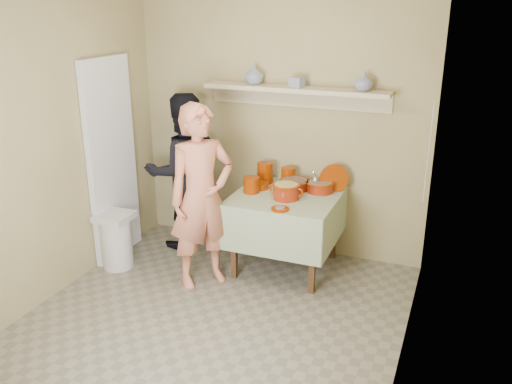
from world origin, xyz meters
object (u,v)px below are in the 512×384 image
at_px(serving_table, 286,206).
at_px(cazuela_rice, 286,190).
at_px(person_helper, 184,172).
at_px(trash_bin, 117,240).
at_px(person_cook, 202,197).

relative_size(serving_table, cazuela_rice, 2.95).
distance_m(person_helper, serving_table, 1.18).
bearing_deg(cazuela_rice, trash_bin, -162.63).
bearing_deg(trash_bin, person_helper, 62.23).
xyz_separation_m(person_cook, person_helper, (-0.56, 0.67, -0.03)).
height_order(person_helper, serving_table, person_helper).
relative_size(serving_table, trash_bin, 1.74).
bearing_deg(person_cook, person_helper, 79.60).
height_order(person_helper, trash_bin, person_helper).
xyz_separation_m(person_helper, trash_bin, (-0.38, -0.71, -0.53)).
bearing_deg(serving_table, cazuela_rice, -74.86).
bearing_deg(trash_bin, person_cook, 2.66).
relative_size(person_cook, cazuela_rice, 5.10).
bearing_deg(trash_bin, serving_table, 21.14).
bearing_deg(cazuela_rice, person_cook, -144.96).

